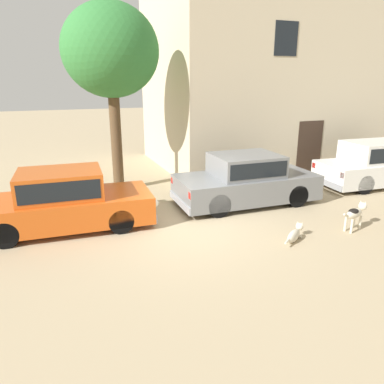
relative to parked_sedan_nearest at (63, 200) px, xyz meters
The scene contains 8 objects.
ground_plane 3.24m from the parked_sedan_nearest, 22.68° to the right, with size 80.00×80.00×0.00m, color tan.
parked_sedan_nearest is the anchor object (origin of this frame).
parked_sedan_second 5.16m from the parked_sedan_nearest, ahead, with size 4.34×1.94×1.49m.
parked_sedan_third 10.53m from the parked_sedan_nearest, ahead, with size 4.77×2.00×1.54m.
apartment_block 12.59m from the parked_sedan_nearest, 25.11° to the left, with size 13.92×6.26×7.24m.
stray_dog_spotted 5.64m from the parked_sedan_nearest, 28.92° to the right, with size 0.89×0.62×0.36m.
stray_dog_tan 7.21m from the parked_sedan_nearest, 22.18° to the right, with size 0.99×0.40×0.69m.
acacia_tree_left 4.97m from the parked_sedan_nearest, 56.70° to the left, with size 2.96×2.66×5.82m.
Camera 1 is at (-3.03, -7.83, 3.59)m, focal length 33.97 mm.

